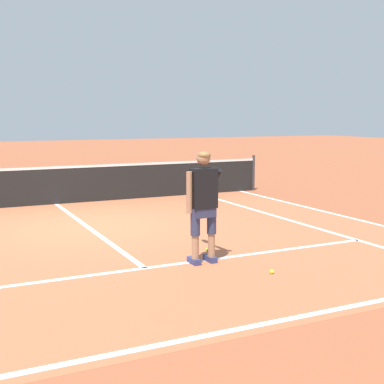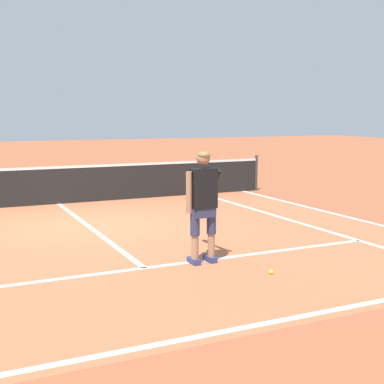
{
  "view_description": "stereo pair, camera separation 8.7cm",
  "coord_description": "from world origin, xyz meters",
  "views": [
    {
      "loc": [
        -2.65,
        -10.49,
        2.22
      ],
      "look_at": [
        0.91,
        -3.13,
        1.05
      ],
      "focal_mm": 49.28,
      "sensor_mm": 36.0,
      "label": 1
    },
    {
      "loc": [
        -2.57,
        -10.53,
        2.22
      ],
      "look_at": [
        0.91,
        -3.13,
        1.05
      ],
      "focal_mm": 49.28,
      "sensor_mm": 36.0,
      "label": 2
    }
  ],
  "objects": [
    {
      "name": "tennis_player",
      "position": [
        0.91,
        -3.5,
        0.99
      ],
      "size": [
        0.63,
        1.12,
        1.71
      ],
      "color": "navy",
      "rests_on": "ground"
    },
    {
      "name": "tennis_ball_near_feet",
      "position": [
        1.53,
        -4.45,
        0.03
      ],
      "size": [
        0.07,
        0.07,
        0.07
      ],
      "primitive_type": "sphere",
      "color": "#CCE02D",
      "rests_on": "ground"
    },
    {
      "name": "line_doubles_right",
      "position": [
        5.49,
        -1.47,
        0.0
      ],
      "size": [
        0.1,
        8.95,
        0.01
      ],
      "primitive_type": "cube",
      "color": "white",
      "rests_on": "ground"
    },
    {
      "name": "line_service",
      "position": [
        0.0,
        -3.4,
        0.0
      ],
      "size": [
        8.23,
        0.1,
        0.01
      ],
      "primitive_type": "cube",
      "color": "white",
      "rests_on": "ground"
    },
    {
      "name": "tennis_net",
      "position": [
        0.0,
        3.0,
        0.5
      ],
      "size": [
        11.96,
        0.08,
        1.07
      ],
      "color": "#333338",
      "rests_on": "ground"
    },
    {
      "name": "line_centre_service",
      "position": [
        0.0,
        -0.2,
        0.0
      ],
      "size": [
        0.1,
        6.4,
        0.01
      ],
      "primitive_type": "cube",
      "color": "white",
      "rests_on": "ground"
    },
    {
      "name": "court_inner_surface",
      "position": [
        0.0,
        -1.47,
        0.0
      ],
      "size": [
        10.98,
        9.35,
        0.0
      ],
      "primitive_type": "cube",
      "color": "#B2603D",
      "rests_on": "ground"
    },
    {
      "name": "line_baseline",
      "position": [
        0.0,
        -5.95,
        0.0
      ],
      "size": [
        10.98,
        0.1,
        0.01
      ],
      "primitive_type": "cube",
      "color": "white",
      "rests_on": "ground"
    },
    {
      "name": "ground_plane",
      "position": [
        0.0,
        0.0,
        0.0
      ],
      "size": [
        80.0,
        80.0,
        0.0
      ],
      "primitive_type": "plane",
      "color": "#9E5133"
    },
    {
      "name": "tennis_ball_by_baseline",
      "position": [
        1.29,
        -2.94,
        0.03
      ],
      "size": [
        0.07,
        0.07,
        0.07
      ],
      "primitive_type": "sphere",
      "color": "#CCE02D",
      "rests_on": "ground"
    },
    {
      "name": "line_singles_right",
      "position": [
        4.12,
        -1.47,
        0.0
      ],
      "size": [
        0.1,
        8.95,
        0.01
      ],
      "primitive_type": "cube",
      "color": "white",
      "rests_on": "ground"
    }
  ]
}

